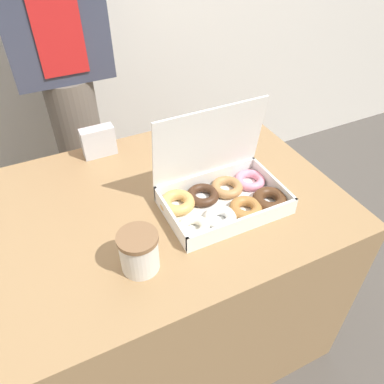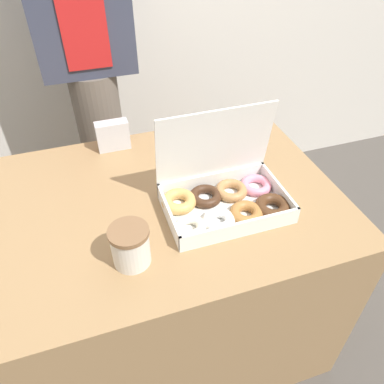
{
  "view_description": "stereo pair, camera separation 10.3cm",
  "coord_description": "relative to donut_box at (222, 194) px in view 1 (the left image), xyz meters",
  "views": [
    {
      "loc": [
        -0.3,
        -0.8,
        1.48
      ],
      "look_at": [
        0.04,
        -0.1,
        0.81
      ],
      "focal_mm": 35.0,
      "sensor_mm": 36.0,
      "label": 1
    },
    {
      "loc": [
        -0.2,
        -0.84,
        1.48
      ],
      "look_at": [
        0.04,
        -0.1,
        0.81
      ],
      "focal_mm": 35.0,
      "sensor_mm": 36.0,
      "label": 2
    }
  ],
  "objects": [
    {
      "name": "person_customer",
      "position": [
        -0.27,
        0.77,
        0.18
      ],
      "size": [
        0.36,
        0.22,
        1.66
      ],
      "color": "#665B51",
      "rests_on": "ground_plane"
    },
    {
      "name": "donut_box",
      "position": [
        0.0,
        0.0,
        0.0
      ],
      "size": [
        0.36,
        0.24,
        0.28
      ],
      "color": "white",
      "rests_on": "table"
    },
    {
      "name": "ground_plane",
      "position": [
        -0.14,
        0.1,
        -0.77
      ],
      "size": [
        14.0,
        14.0,
        0.0
      ],
      "primitive_type": "plane",
      "color": "#4C4742"
    },
    {
      "name": "napkin_holder",
      "position": [
        -0.26,
        0.41,
        0.01
      ],
      "size": [
        0.11,
        0.05,
        0.1
      ],
      "color": "silver",
      "rests_on": "table"
    },
    {
      "name": "coffee_cup",
      "position": [
        -0.3,
        -0.11,
        0.02
      ],
      "size": [
        0.1,
        0.1,
        0.11
      ],
      "color": "silver",
      "rests_on": "table"
    },
    {
      "name": "table",
      "position": [
        -0.14,
        0.1,
        -0.4
      ],
      "size": [
        1.04,
        0.78,
        0.73
      ],
      "color": "#99754C",
      "rests_on": "ground_plane"
    }
  ]
}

